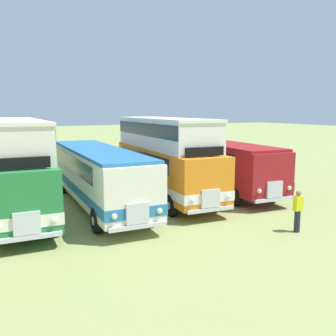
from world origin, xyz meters
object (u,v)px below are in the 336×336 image
object	(u,v)px
bus_seventh_in_row	(165,155)
bus_eighth_in_row	(219,162)
bus_fifth_in_row	(15,162)
marshal_person	(298,211)
bus_sixth_in_row	(97,172)

from	to	relation	value
bus_seventh_in_row	bus_eighth_in_row	world-z (taller)	bus_seventh_in_row
bus_seventh_in_row	bus_eighth_in_row	distance (m)	3.96
bus_fifth_in_row	marshal_person	distance (m)	12.91
bus_fifth_in_row	bus_sixth_in_row	xyz separation A→B (m)	(3.87, -0.33, -0.72)
bus_fifth_in_row	bus_eighth_in_row	size ratio (longest dim) A/B	1.05
bus_sixth_in_row	marshal_person	size ratio (longest dim) A/B	6.76
bus_eighth_in_row	marshal_person	world-z (taller)	bus_eighth_in_row
bus_sixth_in_row	bus_eighth_in_row	distance (m)	7.76
bus_fifth_in_row	marshal_person	bearing A→B (deg)	-38.13
bus_seventh_in_row	bus_eighth_in_row	bearing A→B (deg)	6.54
bus_sixth_in_row	marshal_person	xyz separation A→B (m)	(6.21, -7.58, -0.87)
bus_fifth_in_row	marshal_person	world-z (taller)	bus_fifth_in_row
bus_fifth_in_row	bus_sixth_in_row	bearing A→B (deg)	-4.88
bus_fifth_in_row	bus_sixth_in_row	size ratio (longest dim) A/B	0.96
bus_seventh_in_row	marshal_person	distance (m)	8.18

